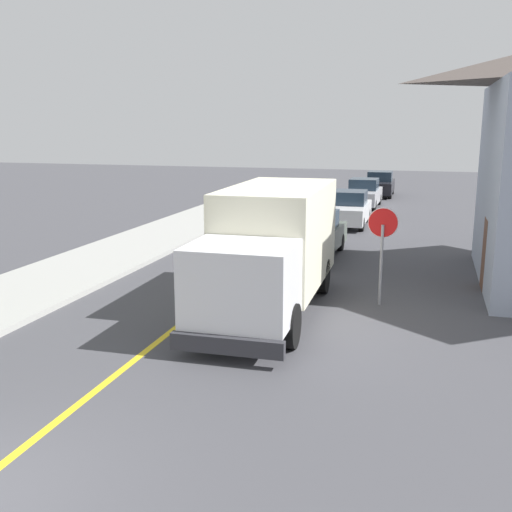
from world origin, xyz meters
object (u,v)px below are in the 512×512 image
parked_car_near (312,235)px  parked_car_furthest (380,184)px  parked_car_mid (349,209)px  box_truck (272,244)px  stop_sign (382,237)px  parked_car_far (363,194)px

parked_car_near → parked_car_furthest: size_ratio=1.01×
parked_car_near → parked_car_mid: 7.30m
parked_car_near → parked_car_mid: bearing=87.1°
parked_car_mid → parked_car_furthest: (0.41, 12.81, 0.00)m
parked_car_near → parked_car_furthest: same height
parked_car_near → parked_car_mid: same height
box_truck → parked_car_furthest: 26.94m
parked_car_mid → parked_car_furthest: bearing=88.2°
box_truck → parked_car_furthest: (0.55, 26.92, -0.97)m
box_truck → stop_sign: 2.99m
parked_car_mid → stop_sign: bearing=-78.7°
parked_car_far → parked_car_furthest: 5.97m
box_truck → parked_car_mid: bearing=89.4°
parked_car_near → parked_car_far: same height
box_truck → parked_car_far: box_truck is taller
parked_car_furthest → stop_sign: stop_sign is taller
stop_sign → parked_car_far: bearing=97.5°
parked_car_far → parked_car_mid: bearing=-89.7°
parked_car_mid → stop_sign: stop_sign is taller
parked_car_near → box_truck: bearing=-88.1°
parked_car_furthest → stop_sign: size_ratio=1.67×
parked_car_far → stop_sign: stop_sign is taller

